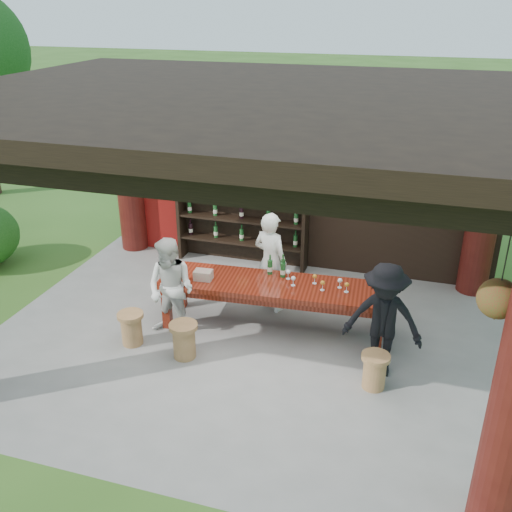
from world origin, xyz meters
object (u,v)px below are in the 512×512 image
(guest_man, at_px, (383,320))
(napkin_basket, at_px, (203,275))
(tasting_table, at_px, (273,290))
(stool_near_left, at_px, (184,340))
(stool_far_left, at_px, (131,328))
(guest_woman, at_px, (171,289))
(wine_shelf, at_px, (241,209))
(host, at_px, (271,262))
(stool_near_right, at_px, (375,370))

(guest_man, relative_size, napkin_basket, 6.02)
(tasting_table, height_order, stool_near_left, tasting_table)
(tasting_table, xyz_separation_m, stool_far_left, (-1.80, -0.99, -0.37))
(tasting_table, bearing_deg, stool_near_left, -131.79)
(stool_far_left, bearing_deg, guest_woman, 40.11)
(wine_shelf, distance_m, stool_far_left, 3.20)
(wine_shelf, relative_size, stool_far_left, 4.94)
(tasting_table, xyz_separation_m, host, (-0.20, 0.58, 0.17))
(tasting_table, distance_m, stool_far_left, 2.09)
(host, bearing_deg, guest_man, 166.42)
(tasting_table, bearing_deg, stool_near_right, -32.09)
(stool_near_left, bearing_deg, stool_far_left, 174.06)
(host, xyz_separation_m, guest_woman, (-1.14, -1.17, -0.05))
(stool_far_left, relative_size, guest_man, 0.31)
(guest_man, bearing_deg, napkin_basket, 172.05)
(wine_shelf, bearing_deg, guest_man, -44.14)
(wine_shelf, xyz_separation_m, stool_near_right, (2.75, -3.04, -0.81))
(host, relative_size, napkin_basket, 6.17)
(wine_shelf, xyz_separation_m, stool_far_left, (-0.65, -3.03, -0.81))
(stool_near_right, relative_size, guest_man, 0.31)
(stool_near_left, relative_size, stool_near_right, 1.07)
(stool_near_right, height_order, host, host)
(tasting_table, relative_size, guest_man, 2.15)
(stool_near_right, relative_size, napkin_basket, 1.84)
(tasting_table, bearing_deg, wine_shelf, 119.44)
(stool_near_left, xyz_separation_m, stool_far_left, (-0.84, 0.09, -0.01))
(tasting_table, distance_m, guest_man, 1.76)
(stool_near_right, bearing_deg, guest_woman, 172.09)
(wine_shelf, height_order, stool_near_left, wine_shelf)
(stool_near_right, xyz_separation_m, guest_man, (0.03, 0.35, 0.53))
(guest_woman, bearing_deg, wine_shelf, 95.42)
(tasting_table, xyz_separation_m, stool_near_left, (-0.96, -1.07, -0.36))
(stool_near_right, bearing_deg, stool_far_left, 179.73)
(stool_near_left, relative_size, guest_woman, 0.34)
(tasting_table, distance_m, stool_near_right, 1.92)
(tasting_table, height_order, guest_woman, guest_woman)
(tasting_table, height_order, napkin_basket, napkin_basket)
(napkin_basket, bearing_deg, stool_near_left, -86.60)
(host, height_order, napkin_basket, host)
(wine_shelf, xyz_separation_m, napkin_basket, (0.14, -2.22, -0.24))
(stool_near_left, height_order, stool_near_right, stool_near_left)
(stool_near_left, bearing_deg, napkin_basket, 93.40)
(wine_shelf, height_order, stool_near_right, wine_shelf)
(stool_near_left, height_order, host, host)
(stool_far_left, height_order, guest_woman, guest_woman)
(tasting_table, xyz_separation_m, guest_man, (1.62, -0.65, 0.15))
(host, bearing_deg, napkin_basket, 63.34)
(host, bearing_deg, tasting_table, 129.69)
(stool_near_left, distance_m, napkin_basket, 1.05)
(guest_woman, bearing_deg, tasting_table, 33.39)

